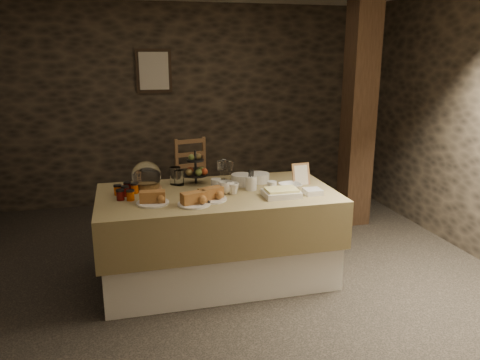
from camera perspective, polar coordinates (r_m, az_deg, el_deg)
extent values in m
cube|color=black|center=(4.27, -4.84, -12.29)|extent=(5.50, 5.00, 0.01)
cube|color=black|center=(6.31, -8.91, 8.94)|extent=(5.50, 0.02, 2.60)
cube|color=black|center=(1.53, 10.00, -10.90)|extent=(5.50, 0.02, 2.60)
cube|color=silver|center=(4.19, -2.72, -7.04)|extent=(1.96, 1.01, 0.76)
cube|color=olive|center=(4.12, -2.76, -4.24)|extent=(2.04, 1.08, 0.41)
cube|color=brown|center=(5.95, -5.32, -1.82)|extent=(0.52, 0.50, 0.05)
cube|color=brown|center=(6.00, -5.70, 3.17)|extent=(0.41, 0.12, 0.42)
cube|color=black|center=(5.55, 14.26, 7.83)|extent=(0.30, 0.30, 2.60)
cube|color=black|center=(6.24, -10.47, 12.95)|extent=(0.45, 0.03, 0.55)
cube|color=beige|center=(6.21, -10.45, 12.94)|extent=(0.37, 0.01, 0.47)
cylinder|color=silver|center=(4.25, 0.20, 0.05)|extent=(0.19, 0.19, 0.10)
cylinder|color=silver|center=(4.35, 2.29, 0.29)|extent=(0.20, 0.20, 0.08)
cylinder|color=silver|center=(4.10, 1.36, -0.38)|extent=(0.10, 0.10, 0.12)
imported|color=silver|center=(4.00, -1.75, -0.90)|extent=(0.18, 0.18, 0.11)
imported|color=silver|center=(3.99, -0.87, -1.03)|extent=(0.13, 0.13, 0.10)
cylinder|color=silver|center=(4.12, -2.95, -0.50)|extent=(0.09, 0.09, 0.09)
cylinder|color=silver|center=(4.07, 3.90, -0.78)|extent=(0.08, 0.08, 0.09)
imported|color=silver|center=(4.16, 6.13, -0.75)|extent=(0.22, 0.22, 0.05)
cylinder|color=brown|center=(4.22, -11.26, -0.97)|extent=(0.26, 0.26, 0.01)
cylinder|color=brown|center=(4.21, -11.29, -0.44)|extent=(0.22, 0.22, 0.07)
sphere|color=white|center=(4.20, -11.34, 0.52)|extent=(0.26, 0.26, 0.26)
cylinder|color=black|center=(4.29, -5.44, 1.58)|extent=(0.02, 0.02, 0.31)
cylinder|color=black|center=(4.31, -5.42, 0.63)|extent=(0.22, 0.22, 0.01)
cylinder|color=black|center=(4.28, -5.46, 2.41)|extent=(0.16, 0.16, 0.01)
sphere|color=#596A2E|center=(4.34, -4.77, 1.21)|extent=(0.06, 0.06, 0.06)
sphere|color=#973418|center=(4.33, -6.10, 1.16)|extent=(0.06, 0.06, 0.06)
sphere|color=#596A2E|center=(4.25, -5.07, 0.92)|extent=(0.06, 0.06, 0.06)
sphere|color=brown|center=(4.27, -6.22, 0.94)|extent=(0.06, 0.06, 0.06)
sphere|color=#973418|center=(4.28, -4.38, 1.03)|extent=(0.06, 0.06, 0.06)
cylinder|color=silver|center=(3.80, -10.58, -2.75)|extent=(0.26, 0.26, 0.01)
cube|color=brown|center=(3.78, -10.62, -1.99)|extent=(0.21, 0.11, 0.09)
cylinder|color=silver|center=(3.72, -5.63, -2.92)|extent=(0.26, 0.26, 0.01)
cube|color=brown|center=(3.71, -5.65, -2.15)|extent=(0.22, 0.14, 0.09)
cylinder|color=silver|center=(3.84, -3.56, -2.34)|extent=(0.26, 0.26, 0.01)
cube|color=brown|center=(3.82, -3.58, -1.59)|extent=(0.22, 0.16, 0.09)
cylinder|color=#560C0A|center=(4.04, -13.82, -1.41)|extent=(0.06, 0.06, 0.07)
cylinder|color=#C54A02|center=(3.91, -13.21, -1.90)|extent=(0.06, 0.06, 0.07)
cylinder|color=#560C0A|center=(3.94, -14.38, -1.85)|extent=(0.06, 0.06, 0.07)
cylinder|color=#C54A02|center=(4.11, -12.72, -1.07)|extent=(0.06, 0.06, 0.07)
cylinder|color=#560C0A|center=(4.16, -13.57, -0.90)|extent=(0.06, 0.06, 0.07)
cylinder|color=#C54A02|center=(4.09, -14.67, -1.27)|extent=(0.06, 0.06, 0.07)
cube|color=silver|center=(3.93, 5.08, -1.67)|extent=(0.30, 0.22, 0.05)
cube|color=#FEF294|center=(3.92, 5.09, -1.18)|extent=(0.26, 0.18, 0.02)
cube|color=silver|center=(4.03, 8.84, -1.40)|extent=(0.14, 0.14, 0.04)
cube|color=brown|center=(4.29, 7.45, 0.60)|extent=(0.18, 0.09, 0.22)
cylinder|color=white|center=(4.31, -7.90, 0.53)|extent=(0.10, 0.10, 0.16)
cylinder|color=white|center=(4.28, -7.43, 0.30)|extent=(0.09, 0.09, 0.14)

